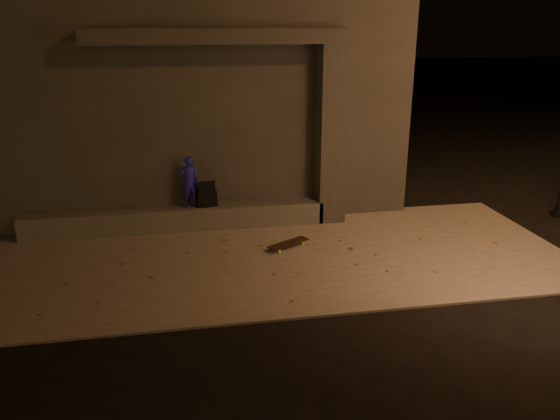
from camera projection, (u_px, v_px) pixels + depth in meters
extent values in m
plane|color=black|center=(283.00, 314.00, 7.92)|extent=(120.00, 120.00, 0.00)
cube|color=#645E58|center=(262.00, 258.00, 9.77)|extent=(11.00, 4.40, 0.04)
cube|color=#373532|center=(192.00, 86.00, 12.97)|extent=(9.00, 5.00, 5.20)
cube|color=#56534E|center=(177.00, 218.00, 11.07)|extent=(6.00, 0.55, 0.45)
cube|color=#373532|center=(331.00, 136.00, 11.10)|extent=(0.55, 0.55, 3.60)
cube|color=#373532|center=(219.00, 36.00, 10.15)|extent=(5.00, 0.70, 0.28)
imported|color=#1C19A2|center=(189.00, 182.00, 10.88)|extent=(0.41, 0.30, 1.05)
cube|color=black|center=(207.00, 198.00, 11.05)|extent=(0.41, 0.29, 0.32)
cube|color=black|center=(206.00, 185.00, 10.97)|extent=(0.34, 0.08, 0.23)
cube|color=black|center=(288.00, 243.00, 10.16)|extent=(0.85, 0.62, 0.02)
cylinder|color=tan|center=(297.00, 241.00, 10.42)|extent=(0.07, 0.06, 0.06)
cylinder|color=tan|center=(303.00, 243.00, 10.30)|extent=(0.07, 0.06, 0.06)
cylinder|color=tan|center=(274.00, 248.00, 10.06)|extent=(0.07, 0.06, 0.06)
cylinder|color=tan|center=(280.00, 251.00, 9.95)|extent=(0.07, 0.06, 0.06)
cube|color=#99999E|center=(300.00, 240.00, 10.35)|extent=(0.14, 0.18, 0.02)
cube|color=#99999E|center=(277.00, 248.00, 9.99)|extent=(0.14, 0.18, 0.02)
cylinder|color=black|center=(559.00, 213.00, 12.00)|extent=(0.36, 0.36, 0.10)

